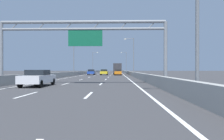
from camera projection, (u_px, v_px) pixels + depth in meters
ground_plane at (110, 72)px, 99.36m from camera, size 260.00×260.00×0.00m
lane_dash_left_1 at (27, 95)px, 11.93m from camera, size 0.16×3.00×0.01m
lane_dash_left_2 at (66, 84)px, 20.93m from camera, size 0.16×3.00×0.01m
lane_dash_left_3 at (81, 80)px, 29.93m from camera, size 0.16×3.00×0.01m
lane_dash_left_4 at (89, 77)px, 38.92m from camera, size 0.16×3.00×0.01m
lane_dash_left_5 at (95, 76)px, 47.92m from camera, size 0.16×3.00×0.01m
lane_dash_left_6 at (98, 75)px, 56.92m from camera, size 0.16×3.00×0.01m
lane_dash_left_7 at (101, 74)px, 65.92m from camera, size 0.16×3.00×0.01m
lane_dash_left_8 at (103, 73)px, 74.91m from camera, size 0.16×3.00×0.01m
lane_dash_left_9 at (104, 73)px, 83.91m from camera, size 0.16×3.00×0.01m
lane_dash_left_10 at (105, 73)px, 92.91m from camera, size 0.16×3.00×0.01m
lane_dash_left_11 at (106, 72)px, 101.91m from camera, size 0.16×3.00×0.01m
lane_dash_left_12 at (107, 72)px, 110.90m from camera, size 0.16×3.00×0.01m
lane_dash_left_13 at (108, 72)px, 119.90m from camera, size 0.16×3.00×0.01m
lane_dash_left_14 at (109, 72)px, 128.90m from camera, size 0.16×3.00×0.01m
lane_dash_left_15 at (109, 72)px, 137.89m from camera, size 0.16×3.00×0.01m
lane_dash_left_16 at (110, 71)px, 146.89m from camera, size 0.16×3.00×0.01m
lane_dash_left_17 at (110, 71)px, 155.89m from camera, size 0.16×3.00×0.01m
lane_dash_right_1 at (89, 95)px, 11.85m from camera, size 0.16×3.00×0.01m
lane_dash_right_2 at (101, 84)px, 20.84m from camera, size 0.16×3.00×0.01m
lane_dash_right_3 at (106, 80)px, 29.84m from camera, size 0.16×3.00×0.01m
lane_dash_right_4 at (108, 77)px, 38.84m from camera, size 0.16×3.00×0.01m
lane_dash_right_5 at (110, 76)px, 47.84m from camera, size 0.16×3.00×0.01m
lane_dash_right_6 at (111, 75)px, 56.83m from camera, size 0.16×3.00×0.01m
lane_dash_right_7 at (112, 74)px, 65.83m from camera, size 0.16×3.00×0.01m
lane_dash_right_8 at (112, 73)px, 74.83m from camera, size 0.16×3.00×0.01m
lane_dash_right_9 at (113, 73)px, 83.82m from camera, size 0.16×3.00×0.01m
lane_dash_right_10 at (113, 73)px, 92.82m from camera, size 0.16×3.00×0.01m
lane_dash_right_11 at (114, 72)px, 101.82m from camera, size 0.16×3.00×0.01m
lane_dash_right_12 at (114, 72)px, 110.82m from camera, size 0.16×3.00×0.01m
lane_dash_right_13 at (114, 72)px, 119.81m from camera, size 0.16×3.00×0.01m
lane_dash_right_14 at (114, 72)px, 128.81m from camera, size 0.16×3.00×0.01m
lane_dash_right_15 at (114, 72)px, 137.81m from camera, size 0.16×3.00×0.01m
lane_dash_right_16 at (115, 71)px, 146.81m from camera, size 0.16×3.00×0.01m
lane_dash_right_17 at (115, 71)px, 155.80m from camera, size 0.16×3.00×0.01m
edge_line_left at (97, 73)px, 87.49m from camera, size 0.16×176.00×0.01m
edge_line_right at (121, 73)px, 87.24m from camera, size 0.16×176.00×0.01m
barrier_left at (98, 71)px, 109.52m from camera, size 0.45×220.00×0.95m
barrier_right at (123, 71)px, 109.19m from camera, size 0.45×220.00×0.95m
sign_gantry at (83, 35)px, 20.48m from camera, size 16.77×0.36×6.36m
streetlamp_left_mid at (75, 54)px, 53.01m from camera, size 2.58×0.28×9.50m
streetlamp_right_mid at (133, 54)px, 52.66m from camera, size 2.58×0.28×9.50m
streetlamp_left_far at (93, 61)px, 94.70m from camera, size 2.58×0.28×9.50m
streetlamp_right_far at (126, 61)px, 94.34m from camera, size 2.58×0.28×9.50m
blue_car at (91, 72)px, 54.85m from camera, size 1.74×4.18×1.49m
orange_car at (118, 72)px, 52.36m from camera, size 1.77×4.32×1.45m
yellow_car at (104, 72)px, 54.87m from camera, size 1.87×4.12×1.50m
white_car at (38, 78)px, 18.12m from camera, size 1.86×4.33×1.44m
box_truck at (117, 69)px, 61.15m from camera, size 2.37×8.10×3.21m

